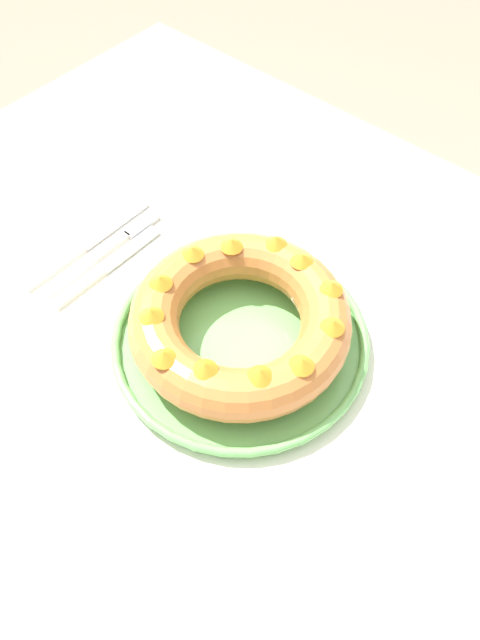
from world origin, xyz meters
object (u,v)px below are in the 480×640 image
at_px(bundt_cake, 240,319).
at_px(serving_knife, 80,249).
at_px(serving_dish, 240,339).
at_px(cake_knife, 100,272).
at_px(fork, 111,247).

relative_size(bundt_cake, serving_knife, 1.20).
distance_m(serving_dish, cake_knife, 0.24).
height_order(serving_dish, bundt_cake, bundt_cake).
relative_size(bundt_cake, cake_knife, 1.43).
relative_size(fork, cake_knife, 1.11).
relative_size(serving_dish, serving_knife, 1.44).
relative_size(serving_dish, cake_knife, 1.71).
relative_size(fork, serving_knife, 0.93).
xyz_separation_m(serving_dish, cake_knife, (-0.24, -0.04, -0.01)).
relative_size(serving_dish, bundt_cake, 1.20).
xyz_separation_m(bundt_cake, fork, (-0.26, 0.01, -0.05)).
bearing_deg(serving_knife, cake_knife, -11.41).
bearing_deg(serving_dish, fork, 178.75).
xyz_separation_m(fork, cake_knife, (0.03, -0.04, 0.00)).
xyz_separation_m(serving_dish, serving_knife, (-0.29, -0.03, -0.01)).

